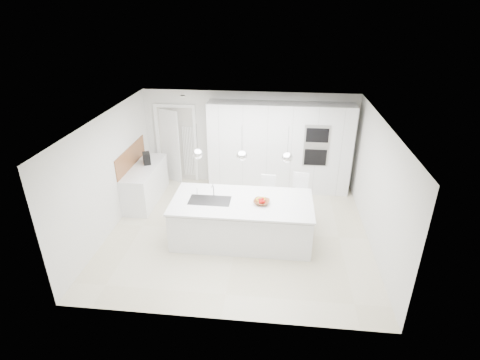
# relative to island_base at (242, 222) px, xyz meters

# --- Properties ---
(floor) EXTENTS (5.50, 5.50, 0.00)m
(floor) POSITION_rel_island_base_xyz_m (-0.10, 0.30, -0.43)
(floor) COLOR beige
(floor) RESTS_ON ground
(wall_back) EXTENTS (5.50, 0.00, 5.50)m
(wall_back) POSITION_rel_island_base_xyz_m (-0.10, 2.80, 0.82)
(wall_back) COLOR silver
(wall_back) RESTS_ON ground
(wall_left) EXTENTS (0.00, 5.00, 5.00)m
(wall_left) POSITION_rel_island_base_xyz_m (-2.85, 0.30, 0.82)
(wall_left) COLOR silver
(wall_left) RESTS_ON ground
(ceiling) EXTENTS (5.50, 5.50, 0.00)m
(ceiling) POSITION_rel_island_base_xyz_m (-0.10, 0.30, 2.07)
(ceiling) COLOR white
(ceiling) RESTS_ON wall_back
(tall_cabinets) EXTENTS (3.60, 0.60, 2.30)m
(tall_cabinets) POSITION_rel_island_base_xyz_m (0.70, 2.50, 0.72)
(tall_cabinets) COLOR silver
(tall_cabinets) RESTS_ON floor
(oven_stack) EXTENTS (0.62, 0.04, 1.05)m
(oven_stack) POSITION_rel_island_base_xyz_m (1.60, 2.19, 0.92)
(oven_stack) COLOR #A5A5A8
(oven_stack) RESTS_ON tall_cabinets
(doorway_frame) EXTENTS (1.11, 0.08, 2.13)m
(doorway_frame) POSITION_rel_island_base_xyz_m (-2.05, 2.77, 0.59)
(doorway_frame) COLOR white
(doorway_frame) RESTS_ON floor
(hallway_door) EXTENTS (0.76, 0.38, 2.00)m
(hallway_door) POSITION_rel_island_base_xyz_m (-2.30, 2.72, 0.57)
(hallway_door) COLOR white
(hallway_door) RESTS_ON floor
(radiator) EXTENTS (0.32, 0.04, 1.40)m
(radiator) POSITION_rel_island_base_xyz_m (-1.73, 2.76, 0.42)
(radiator) COLOR white
(radiator) RESTS_ON floor
(left_base_cabinets) EXTENTS (0.60, 1.80, 0.86)m
(left_base_cabinets) POSITION_rel_island_base_xyz_m (-2.55, 1.50, 0.00)
(left_base_cabinets) COLOR silver
(left_base_cabinets) RESTS_ON floor
(left_worktop) EXTENTS (0.62, 1.82, 0.04)m
(left_worktop) POSITION_rel_island_base_xyz_m (-2.55, 1.50, 0.45)
(left_worktop) COLOR white
(left_worktop) RESTS_ON left_base_cabinets
(oak_backsplash) EXTENTS (0.02, 1.80, 0.50)m
(oak_backsplash) POSITION_rel_island_base_xyz_m (-2.84, 1.50, 0.72)
(oak_backsplash) COLOR brown
(oak_backsplash) RESTS_ON wall_left
(island_base) EXTENTS (2.80, 1.20, 0.86)m
(island_base) POSITION_rel_island_base_xyz_m (0.00, 0.00, 0.00)
(island_base) COLOR silver
(island_base) RESTS_ON floor
(island_worktop) EXTENTS (2.84, 1.40, 0.04)m
(island_worktop) POSITION_rel_island_base_xyz_m (0.00, 0.05, 0.45)
(island_worktop) COLOR white
(island_worktop) RESTS_ON island_base
(island_sink) EXTENTS (0.84, 0.44, 0.18)m
(island_sink) POSITION_rel_island_base_xyz_m (-0.65, -0.00, 0.39)
(island_sink) COLOR #3F3F42
(island_sink) RESTS_ON island_worktop
(island_tap) EXTENTS (0.02, 0.02, 0.30)m
(island_tap) POSITION_rel_island_base_xyz_m (-0.60, 0.20, 0.62)
(island_tap) COLOR white
(island_tap) RESTS_ON island_worktop
(pendant_left) EXTENTS (0.20, 0.20, 0.20)m
(pendant_left) POSITION_rel_island_base_xyz_m (-0.85, -0.00, 1.47)
(pendant_left) COLOR white
(pendant_left) RESTS_ON ceiling
(pendant_mid) EXTENTS (0.20, 0.20, 0.20)m
(pendant_mid) POSITION_rel_island_base_xyz_m (-0.00, -0.00, 1.47)
(pendant_mid) COLOR white
(pendant_mid) RESTS_ON ceiling
(pendant_right) EXTENTS (0.20, 0.20, 0.20)m
(pendant_right) POSITION_rel_island_base_xyz_m (0.85, -0.00, 1.47)
(pendant_right) COLOR white
(pendant_right) RESTS_ON ceiling
(fruit_bowl) EXTENTS (0.37, 0.37, 0.08)m
(fruit_bowl) POSITION_rel_island_base_xyz_m (0.40, -0.02, 0.51)
(fruit_bowl) COLOR brown
(fruit_bowl) RESTS_ON island_worktop
(espresso_machine) EXTENTS (0.26, 0.31, 0.28)m
(espresso_machine) POSITION_rel_island_base_xyz_m (-2.53, 1.70, 0.61)
(espresso_machine) COLOR black
(espresso_machine) RESTS_ON left_worktop
(bar_stool_left) EXTENTS (0.38, 0.50, 1.04)m
(bar_stool_left) POSITION_rel_island_base_xyz_m (0.49, 0.91, 0.09)
(bar_stool_left) COLOR white
(bar_stool_left) RESTS_ON floor
(bar_stool_right) EXTENTS (0.45, 0.57, 1.11)m
(bar_stool_right) POSITION_rel_island_base_xyz_m (1.21, 0.94, 0.12)
(bar_stool_right) COLOR white
(bar_stool_right) RESTS_ON floor
(apple_a) EXTENTS (0.07, 0.07, 0.07)m
(apple_a) POSITION_rel_island_base_xyz_m (0.42, 0.04, 0.54)
(apple_a) COLOR #B60E0A
(apple_a) RESTS_ON fruit_bowl
(apple_b) EXTENTS (0.08, 0.08, 0.08)m
(apple_b) POSITION_rel_island_base_xyz_m (0.43, -0.06, 0.54)
(apple_b) COLOR #B60E0A
(apple_b) RESTS_ON fruit_bowl
(apple_c) EXTENTS (0.08, 0.08, 0.08)m
(apple_c) POSITION_rel_island_base_xyz_m (0.37, -0.03, 0.54)
(apple_c) COLOR #B60E0A
(apple_c) RESTS_ON fruit_bowl
(apple_extra_3) EXTENTS (0.07, 0.07, 0.07)m
(apple_extra_3) POSITION_rel_island_base_xyz_m (0.38, -0.08, 0.54)
(apple_extra_3) COLOR #B60E0A
(apple_extra_3) RESTS_ON fruit_bowl
(banana_bunch) EXTENTS (0.22, 0.16, 0.20)m
(banana_bunch) POSITION_rel_island_base_xyz_m (0.38, -0.04, 0.58)
(banana_bunch) COLOR yellow
(banana_bunch) RESTS_ON fruit_bowl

